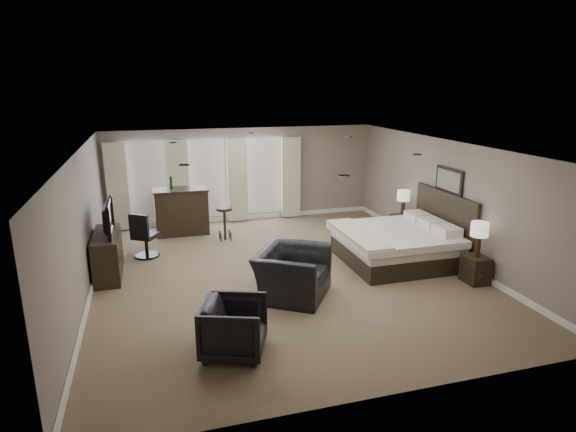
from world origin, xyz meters
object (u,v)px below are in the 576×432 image
object	(u,v)px
dresser	(108,255)
lamp_far	(403,203)
lamp_near	(479,240)
desk_chair	(146,234)
bar_stool_right	(225,224)
bar_stool_left	(179,220)
bed	(399,229)
tv	(105,230)
nightstand_near	(475,269)
armchair_far	(234,325)
bar_counter	(182,211)
nightstand_far	(402,227)
armchair_near	(292,265)

from	to	relation	value
dresser	lamp_far	bearing A→B (deg)	4.35
lamp_near	lamp_far	xyz separation A→B (m)	(0.00, 2.90, 0.03)
lamp_near	desk_chair	distance (m)	7.01
bar_stool_right	bar_stool_left	bearing A→B (deg)	143.67
bed	bar_stool_left	distance (m)	5.59
bar_stool_left	tv	bearing A→B (deg)	-122.98
nightstand_near	armchair_far	size ratio (longest dim) A/B	0.59
bar_counter	bar_stool_right	distance (m)	1.30
bar_stool_left	lamp_far	bearing A→B (deg)	-19.56
bed	armchair_far	xyz separation A→B (m)	(-4.09, -2.69, -0.30)
tv	bar_stool_left	world-z (taller)	tv
bar_counter	bar_stool_left	bearing A→B (deg)	-147.48
nightstand_near	desk_chair	xyz separation A→B (m)	(-6.18, 3.30, 0.26)
nightstand_far	bar_stool_left	xyz separation A→B (m)	(-5.35, 1.90, 0.08)
bar_counter	bar_stool_left	world-z (taller)	bar_counter
dresser	armchair_near	size ratio (longest dim) A/B	1.14
bed	bar_stool_right	world-z (taller)	bed
nightstand_far	bar_stool_right	xyz separation A→B (m)	(-4.29, 1.12, 0.12)
bed	nightstand_far	world-z (taller)	bed
armchair_far	bar_counter	bearing A→B (deg)	22.97
bar_stool_right	desk_chair	xyz separation A→B (m)	(-1.89, -0.72, 0.11)
lamp_near	bar_stool_right	world-z (taller)	lamp_near
tv	armchair_far	bearing A→B (deg)	-151.83
armchair_far	bar_stool_right	bearing A→B (deg)	12.75
bed	nightstand_near	distance (m)	1.77
nightstand_far	lamp_far	world-z (taller)	lamp_far
bar_counter	bar_stool_left	distance (m)	0.24
tv	bar_stool_left	xyz separation A→B (m)	(1.57, 2.43, -0.59)
tv	bar_counter	size ratio (longest dim) A/B	0.83
lamp_near	bar_stool_right	distance (m)	5.90
bed	lamp_near	size ratio (longest dim) A/B	3.39
lamp_far	bar_stool_left	bearing A→B (deg)	160.44
dresser	armchair_far	size ratio (longest dim) A/B	1.70
armchair_near	bar_stool_right	distance (m)	3.68
lamp_near	nightstand_far	bearing A→B (deg)	90.00
nightstand_far	dresser	xyz separation A→B (m)	(-6.92, -0.53, 0.15)
nightstand_near	desk_chair	bearing A→B (deg)	151.89
lamp_far	bar_stool_right	distance (m)	4.46
nightstand_near	bar_stool_right	xyz separation A→B (m)	(-4.29, 4.02, 0.15)
bar_stool_left	nightstand_far	bearing A→B (deg)	-19.56
armchair_far	bar_stool_right	distance (m)	5.31
armchair_far	bar_counter	distance (m)	6.10
nightstand_near	dresser	size ratio (longest dim) A/B	0.35
dresser	armchair_near	bearing A→B (deg)	-30.70
tv	bar_stool_right	bearing A→B (deg)	-57.94
nightstand_near	bar_stool_right	world-z (taller)	bar_stool_right
armchair_near	nightstand_near	bearing A→B (deg)	-62.80
armchair_far	desk_chair	xyz separation A→B (m)	(-1.19, 4.54, 0.07)
armchair_near	lamp_near	bearing A→B (deg)	-62.80
bed	bar_stool_right	distance (m)	4.27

